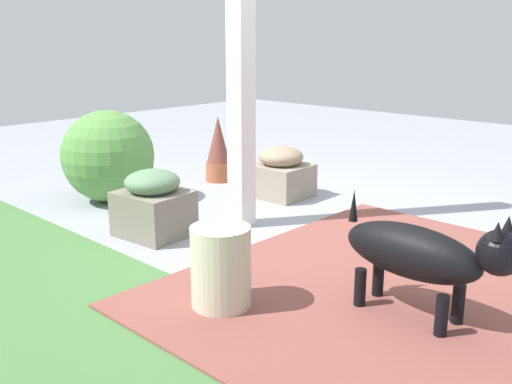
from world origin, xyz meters
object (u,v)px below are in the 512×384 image
(porch_pillar, at_px, (241,35))
(dog, at_px, (423,254))
(ceramic_urn, at_px, (221,268))
(round_shrub, at_px, (108,156))
(stone_planter_nearest, at_px, (281,173))
(terracotta_pot_spiky, at_px, (218,150))
(stone_planter_mid, at_px, (153,204))

(porch_pillar, bearing_deg, dog, 164.09)
(porch_pillar, distance_m, dog, 1.92)
(porch_pillar, height_order, ceramic_urn, porch_pillar)
(porch_pillar, height_order, round_shrub, porch_pillar)
(porch_pillar, relative_size, ceramic_urn, 6.19)
(round_shrub, bearing_deg, dog, 176.58)
(porch_pillar, distance_m, round_shrub, 1.54)
(porch_pillar, xyz_separation_m, stone_planter_nearest, (0.29, -0.75, -1.09))
(terracotta_pot_spiky, height_order, ceramic_urn, terracotta_pot_spiky)
(stone_planter_nearest, xyz_separation_m, round_shrub, (0.91, 1.04, 0.17))
(round_shrub, relative_size, ceramic_urn, 1.75)
(stone_planter_nearest, distance_m, terracotta_pot_spiky, 0.77)
(terracotta_pot_spiky, height_order, dog, terracotta_pot_spiky)
(dog, bearing_deg, porch_pillar, -15.91)
(stone_planter_mid, bearing_deg, ceramic_urn, 158.64)
(stone_planter_mid, distance_m, dog, 1.88)
(stone_planter_nearest, height_order, stone_planter_mid, stone_planter_mid)
(stone_planter_nearest, xyz_separation_m, terracotta_pot_spiky, (0.76, -0.01, 0.09))
(round_shrub, bearing_deg, stone_planter_mid, 163.97)
(terracotta_pot_spiky, relative_size, ceramic_urn, 1.42)
(porch_pillar, distance_m, stone_planter_nearest, 1.35)
(stone_planter_nearest, bearing_deg, stone_planter_mid, 91.02)
(stone_planter_mid, xyz_separation_m, round_shrub, (0.93, -0.27, 0.15))
(terracotta_pot_spiky, relative_size, dog, 0.70)
(stone_planter_mid, bearing_deg, stone_planter_nearest, -88.98)
(stone_planter_mid, bearing_deg, dog, -176.93)
(porch_pillar, bearing_deg, stone_planter_nearest, -68.81)
(terracotta_pot_spiky, xyz_separation_m, dog, (-2.65, 1.22, 0.05))
(terracotta_pot_spiky, bearing_deg, round_shrub, 82.02)
(porch_pillar, xyz_separation_m, terracotta_pot_spiky, (1.05, -0.76, -1.00))
(porch_pillar, xyz_separation_m, round_shrub, (1.20, 0.29, -0.92))
(round_shrub, distance_m, terracotta_pot_spiky, 1.06)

